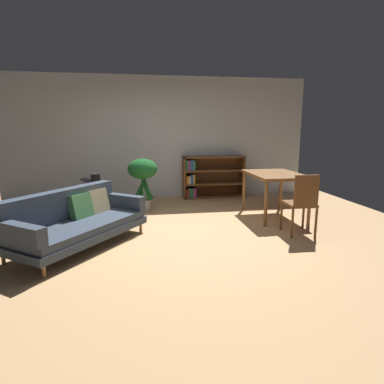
# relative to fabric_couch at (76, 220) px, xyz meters

# --- Properties ---
(ground_plane) EXTENTS (8.16, 8.16, 0.00)m
(ground_plane) POSITION_rel_fabric_couch_xyz_m (1.33, 0.27, -0.36)
(ground_plane) COLOR tan
(back_wall_panel) EXTENTS (6.80, 0.10, 2.70)m
(back_wall_panel) POSITION_rel_fabric_couch_xyz_m (1.33, 2.97, 0.99)
(back_wall_panel) COLOR silver
(back_wall_panel) RESTS_ON ground_plane
(fabric_couch) EXTENTS (1.80, 2.01, 0.75)m
(fabric_couch) POSITION_rel_fabric_couch_xyz_m (0.00, 0.00, 0.00)
(fabric_couch) COLOR olive
(fabric_couch) RESTS_ON ground_plane
(media_console) EXTENTS (0.39, 1.14, 0.52)m
(media_console) POSITION_rel_fabric_couch_xyz_m (0.08, 1.75, -0.11)
(media_console) COLOR olive
(media_console) RESTS_ON ground_plane
(open_laptop) EXTENTS (0.45, 0.34, 0.11)m
(open_laptop) POSITION_rel_fabric_couch_xyz_m (-0.00, 1.99, 0.18)
(open_laptop) COLOR silver
(open_laptop) RESTS_ON media_console
(desk_speaker) EXTENTS (0.17, 0.17, 0.25)m
(desk_speaker) POSITION_rel_fabric_couch_xyz_m (0.09, 1.56, 0.28)
(desk_speaker) COLOR black
(desk_speaker) RESTS_ON media_console
(potted_floor_plant) EXTENTS (0.56, 0.56, 1.02)m
(potted_floor_plant) POSITION_rel_fabric_couch_xyz_m (0.93, 1.71, 0.36)
(potted_floor_plant) COLOR #9E9389
(potted_floor_plant) RESTS_ON ground_plane
(dining_table) EXTENTS (0.86, 1.21, 0.79)m
(dining_table) POSITION_rel_fabric_couch_xyz_m (3.26, 0.95, 0.35)
(dining_table) COLOR brown
(dining_table) RESTS_ON ground_plane
(dining_chair_near) EXTENTS (0.41, 0.44, 0.93)m
(dining_chair_near) POSITION_rel_fabric_couch_xyz_m (3.22, -0.11, 0.16)
(dining_chair_near) COLOR brown
(dining_chair_near) RESTS_ON ground_plane
(bookshelf) EXTENTS (1.41, 0.35, 0.95)m
(bookshelf) POSITION_rel_fabric_couch_xyz_m (2.46, 2.77, 0.11)
(bookshelf) COLOR brown
(bookshelf) RESTS_ON ground_plane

